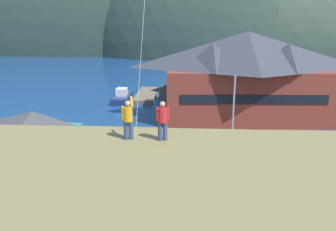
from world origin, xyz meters
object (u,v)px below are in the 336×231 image
at_px(moored_boat_outer_mooring, 165,95).
at_px(parked_car_front_row_end, 95,152).
at_px(wharf_dock, 147,95).
at_px(parked_car_mid_row_center, 208,188).
at_px(storage_shed_near_lot, 35,135).
at_px(parked_car_mid_row_near, 156,157).
at_px(parking_light_pole, 233,109).
at_px(harbor_lodge, 246,73).
at_px(storage_shed_waterside, 178,97).
at_px(moored_boat_wharfside, 122,97).
at_px(person_companion, 163,120).
at_px(person_kite_flyer, 128,118).
at_px(parked_car_mid_row_far, 114,188).

xyz_separation_m(moored_boat_outer_mooring, parked_car_front_row_end, (-4.34, -25.74, 0.34)).
height_order(wharf_dock, parked_car_mid_row_center, parked_car_mid_row_center).
relative_size(storage_shed_near_lot, parked_car_mid_row_near, 1.97).
distance_m(parked_car_mid_row_near, parking_light_pole, 8.86).
xyz_separation_m(harbor_lodge, wharf_dock, (-14.28, 11.75, -5.58)).
relative_size(storage_shed_waterside, parked_car_mid_row_near, 1.28).
relative_size(storage_shed_near_lot, moored_boat_outer_mooring, 1.51).
relative_size(moored_boat_wharfside, person_companion, 4.17).
bearing_deg(person_kite_flyer, parked_car_mid_row_near, 90.49).
bearing_deg(storage_shed_near_lot, harbor_lodge, 35.78).
xyz_separation_m(storage_shed_waterside, wharf_dock, (-5.64, 10.55, -2.10)).
relative_size(harbor_lodge, person_companion, 12.52).
relative_size(parked_car_mid_row_near, parking_light_pole, 0.59).
relative_size(storage_shed_near_lot, person_kite_flyer, 4.62).
xyz_separation_m(parked_car_mid_row_center, parked_car_mid_row_near, (-4.18, 5.22, 0.00)).
relative_size(parked_car_front_row_end, parked_car_mid_row_near, 1.00).
distance_m(moored_boat_wharfside, parked_car_mid_row_near, 26.24).
xyz_separation_m(harbor_lodge, moored_boat_wharfside, (-17.77, 8.65, -5.21)).
xyz_separation_m(parked_car_mid_row_far, parked_car_mid_row_near, (2.35, 5.55, 0.00)).
height_order(moored_boat_outer_mooring, person_companion, person_companion).
distance_m(harbor_lodge, moored_boat_outer_mooring, 15.98).
relative_size(parked_car_mid_row_center, parked_car_mid_row_near, 0.97).
distance_m(moored_boat_outer_mooring, parked_car_front_row_end, 26.10).
relative_size(storage_shed_waterside, parking_light_pole, 0.76).
relative_size(moored_boat_outer_mooring, parked_car_mid_row_near, 1.30).
height_order(storage_shed_waterside, person_companion, person_companion).
height_order(wharf_dock, moored_boat_outer_mooring, moored_boat_outer_mooring).
bearing_deg(person_kite_flyer, storage_shed_near_lot, 128.91).
bearing_deg(parked_car_mid_row_near, parked_car_front_row_end, 170.48).
xyz_separation_m(parked_car_mid_row_near, person_companion, (1.61, -12.62, 7.12)).
bearing_deg(wharf_dock, parked_car_mid_row_center, -75.66).
height_order(harbor_lodge, moored_boat_outer_mooring, harbor_lodge).
relative_size(moored_boat_wharfside, parking_light_pole, 0.99).
distance_m(harbor_lodge, parked_car_front_row_end, 22.38).
xyz_separation_m(wharf_dock, parked_car_mid_row_near, (4.35, -28.14, 0.71)).
relative_size(parked_car_mid_row_center, person_kite_flyer, 2.28).
bearing_deg(parked_car_front_row_end, moored_boat_wharfside, 95.55).
bearing_deg(parked_car_mid_row_center, person_kite_flyer, -119.04).
xyz_separation_m(parked_car_front_row_end, person_companion, (7.10, -13.54, 7.12)).
height_order(wharf_dock, parked_car_front_row_end, parked_car_front_row_end).
bearing_deg(person_kite_flyer, wharf_dock, 96.24).
bearing_deg(moored_boat_outer_mooring, parked_car_mid_row_near, -87.53).
bearing_deg(parked_car_mid_row_center, harbor_lodge, 75.10).
bearing_deg(harbor_lodge, moored_boat_outer_mooring, 137.17).
bearing_deg(storage_shed_waterside, person_companion, -89.39).
relative_size(harbor_lodge, person_kite_flyer, 11.73).
xyz_separation_m(wharf_dock, person_companion, (5.96, -40.75, 7.84)).
distance_m(wharf_dock, parked_car_front_row_end, 27.25).
bearing_deg(parked_car_mid_row_far, storage_shed_waterside, 81.05).
bearing_deg(person_companion, parking_light_pole, 72.67).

